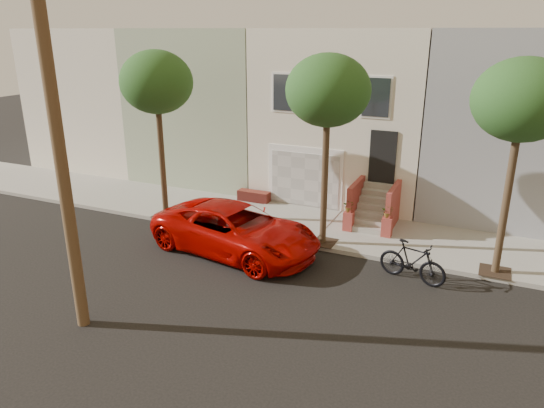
% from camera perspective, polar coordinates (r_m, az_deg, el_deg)
% --- Properties ---
extents(ground, '(90.00, 90.00, 0.00)m').
position_cam_1_polar(ground, '(14.63, -3.02, -9.82)').
color(ground, black).
rests_on(ground, ground).
extents(sidewalk, '(40.00, 3.70, 0.15)m').
position_cam_1_polar(sidewalk, '(19.05, 4.29, -2.46)').
color(sidewalk, gray).
rests_on(sidewalk, ground).
extents(house_row, '(33.10, 11.70, 7.00)m').
position_cam_1_polar(house_row, '(23.55, 9.46, 10.53)').
color(house_row, beige).
rests_on(house_row, sidewalk).
extents(tree_left, '(2.70, 2.57, 6.30)m').
position_cam_1_polar(tree_left, '(19.13, -13.00, 13.23)').
color(tree_left, '#2D2116').
rests_on(tree_left, sidewalk).
extents(tree_mid, '(2.70, 2.57, 6.30)m').
position_cam_1_polar(tree_mid, '(16.12, 6.36, 12.56)').
color(tree_mid, '#2D2116').
rests_on(tree_mid, sidewalk).
extents(tree_right, '(2.70, 2.57, 6.30)m').
position_cam_1_polar(tree_right, '(15.37, 26.58, 10.38)').
color(tree_right, '#2D2116').
rests_on(tree_right, sidewalk).
extents(pickup_truck, '(6.19, 3.63, 1.62)m').
position_cam_1_polar(pickup_truck, '(16.71, -4.16, -2.93)').
color(pickup_truck, '#B80602').
rests_on(pickup_truck, ground).
extents(motorcycle, '(2.14, 1.07, 1.24)m').
position_cam_1_polar(motorcycle, '(15.45, 15.66, -6.32)').
color(motorcycle, black).
rests_on(motorcycle, ground).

